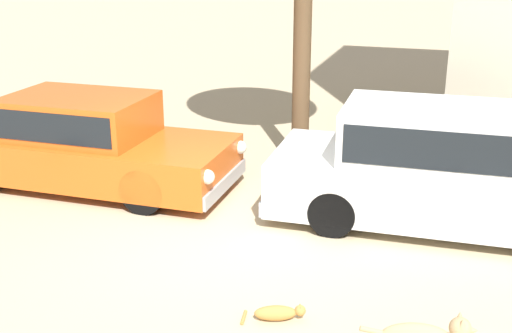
{
  "coord_description": "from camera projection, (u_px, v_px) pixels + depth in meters",
  "views": [
    {
      "loc": [
        2.61,
        -6.91,
        3.53
      ],
      "look_at": [
        0.31,
        0.2,
        0.9
      ],
      "focal_mm": 45.38,
      "sensor_mm": 36.0,
      "label": 1
    }
  ],
  "objects": [
    {
      "name": "stray_cat",
      "position": [
        278.0,
        313.0,
        6.32
      ],
      "size": [
        0.62,
        0.34,
        0.16
      ],
      "rotation": [
        0.0,
        0.0,
        0.35
      ],
      "color": "#B77F3D",
      "rests_on": "ground_plane"
    },
    {
      "name": "ground_plane",
      "position": [
        227.0,
        236.0,
        8.13
      ],
      "size": [
        80.0,
        80.0,
        0.0
      ],
      "primitive_type": "plane",
      "color": "tan"
    },
    {
      "name": "parked_sedan_second",
      "position": [
        441.0,
        167.0,
        8.3
      ],
      "size": [
        4.66,
        1.93,
        1.55
      ],
      "rotation": [
        0.0,
        0.0,
        0.03
      ],
      "color": "silver",
      "rests_on": "ground_plane"
    },
    {
      "name": "parked_sedan_nearest",
      "position": [
        83.0,
        141.0,
        9.67
      ],
      "size": [
        4.63,
        1.74,
        1.37
      ],
      "rotation": [
        0.0,
        0.0,
        0.01
      ],
      "color": "#D15619",
      "rests_on": "ground_plane"
    }
  ]
}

